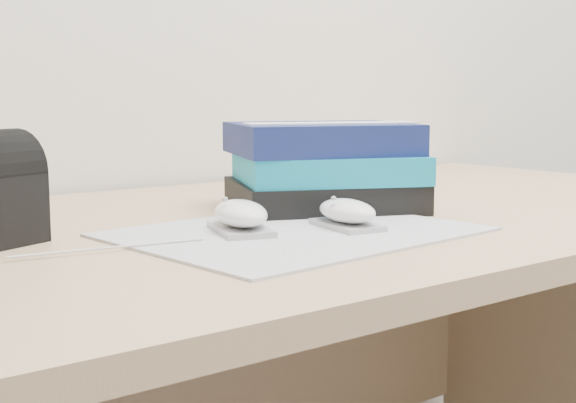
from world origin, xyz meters
TOP-DOWN VIEW (x-y plane):
  - desk at (0.00, 1.64)m, footprint 1.60×0.80m
  - mousepad at (-0.09, 1.46)m, footprint 0.43×0.35m
  - mouse_rear at (-0.14, 1.49)m, footprint 0.09×0.12m
  - mouse_front at (-0.02, 1.44)m, footprint 0.07×0.11m
  - usb_cable at (-0.31, 1.49)m, footprint 0.21×0.04m
  - book_stack at (0.07, 1.59)m, footprint 0.32×0.29m

SIDE VIEW (x-z plane):
  - desk at x=0.00m, z-range 0.13..0.86m
  - mousepad at x=-0.09m, z-range 0.73..0.73m
  - usb_cable at x=-0.31m, z-range 0.73..0.74m
  - mouse_front at x=-0.02m, z-range 0.73..0.77m
  - mouse_rear at x=-0.14m, z-range 0.73..0.77m
  - book_stack at x=0.07m, z-range 0.73..0.85m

